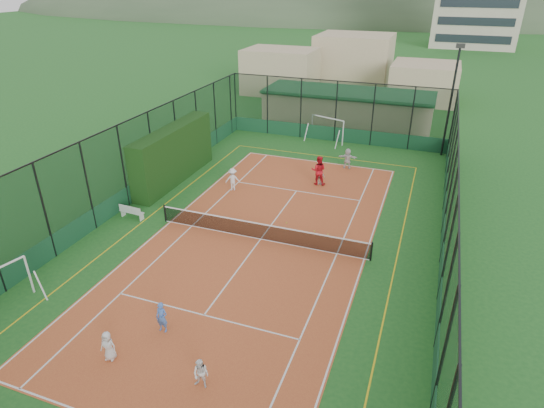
{
  "coord_description": "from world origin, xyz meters",
  "views": [
    {
      "loc": [
        7.65,
        -19.16,
        12.53
      ],
      "look_at": [
        -0.05,
        1.88,
        1.2
      ],
      "focal_mm": 30.0,
      "sensor_mm": 36.0,
      "label": 1
    }
  ],
  "objects_px": {
    "white_bench": "(132,211)",
    "child_far_left": "(233,179)",
    "futsal_goal_far": "(327,130)",
    "coach": "(319,170)",
    "child_near_right": "(201,374)",
    "child_far_back": "(348,158)",
    "child_far_right": "(320,176)",
    "clubhouse": "(347,108)",
    "floodlight_ne": "(450,102)",
    "child_near_mid": "(162,317)",
    "child_near_left": "(108,346)"
  },
  "relations": [
    {
      "from": "child_near_right",
      "to": "coach",
      "type": "bearing_deg",
      "value": 91.94
    },
    {
      "from": "floodlight_ne",
      "to": "white_bench",
      "type": "bearing_deg",
      "value": -134.13
    },
    {
      "from": "child_near_right",
      "to": "child_far_right",
      "type": "bearing_deg",
      "value": 91.5
    },
    {
      "from": "futsal_goal_far",
      "to": "child_near_mid",
      "type": "distance_m",
      "value": 24.38
    },
    {
      "from": "floodlight_ne",
      "to": "child_far_back",
      "type": "height_order",
      "value": "floodlight_ne"
    },
    {
      "from": "white_bench",
      "to": "clubhouse",
      "type": "bearing_deg",
      "value": 74.31
    },
    {
      "from": "child_near_right",
      "to": "child_far_right",
      "type": "distance_m",
      "value": 17.58
    },
    {
      "from": "child_far_back",
      "to": "coach",
      "type": "distance_m",
      "value": 3.71
    },
    {
      "from": "clubhouse",
      "to": "coach",
      "type": "distance_m",
      "value": 14.13
    },
    {
      "from": "child_near_right",
      "to": "child_near_mid",
      "type": "bearing_deg",
      "value": 144.82
    },
    {
      "from": "futsal_goal_far",
      "to": "child_far_back",
      "type": "relative_size",
      "value": 2.13
    },
    {
      "from": "floodlight_ne",
      "to": "coach",
      "type": "height_order",
      "value": "floodlight_ne"
    },
    {
      "from": "clubhouse",
      "to": "floodlight_ne",
      "type": "bearing_deg",
      "value": -32.12
    },
    {
      "from": "child_far_left",
      "to": "clubhouse",
      "type": "bearing_deg",
      "value": -123.3
    },
    {
      "from": "floodlight_ne",
      "to": "white_bench",
      "type": "height_order",
      "value": "floodlight_ne"
    },
    {
      "from": "child_near_left",
      "to": "child_far_left",
      "type": "xyz_separation_m",
      "value": [
        -1.85,
        14.84,
        0.14
      ]
    },
    {
      "from": "clubhouse",
      "to": "child_far_right",
      "type": "distance_m",
      "value": 14.16
    },
    {
      "from": "child_near_right",
      "to": "child_far_back",
      "type": "relative_size",
      "value": 0.79
    },
    {
      "from": "futsal_goal_far",
      "to": "coach",
      "type": "xyz_separation_m",
      "value": [
        1.58,
        -8.7,
        -0.02
      ]
    },
    {
      "from": "child_near_mid",
      "to": "child_far_left",
      "type": "distance_m",
      "value": 13.23
    },
    {
      "from": "child_near_left",
      "to": "child_far_right",
      "type": "xyz_separation_m",
      "value": [
        3.25,
        17.59,
        -0.03
      ]
    },
    {
      "from": "futsal_goal_far",
      "to": "clubhouse",
      "type": "bearing_deg",
      "value": 103.53
    },
    {
      "from": "child_near_left",
      "to": "child_far_right",
      "type": "distance_m",
      "value": 17.89
    },
    {
      "from": "white_bench",
      "to": "child_far_right",
      "type": "distance_m",
      "value": 12.16
    },
    {
      "from": "coach",
      "to": "floodlight_ne",
      "type": "bearing_deg",
      "value": -140.89
    },
    {
      "from": "child_far_right",
      "to": "coach",
      "type": "relative_size",
      "value": 0.58
    },
    {
      "from": "clubhouse",
      "to": "child_near_mid",
      "type": "relative_size",
      "value": 11.57
    },
    {
      "from": "clubhouse",
      "to": "child_near_right",
      "type": "bearing_deg",
      "value": -87.04
    },
    {
      "from": "white_bench",
      "to": "child_far_left",
      "type": "distance_m",
      "value": 6.7
    },
    {
      "from": "futsal_goal_far",
      "to": "child_near_left",
      "type": "bearing_deg",
      "value": -73.88
    },
    {
      "from": "child_near_left",
      "to": "child_near_mid",
      "type": "height_order",
      "value": "child_near_mid"
    },
    {
      "from": "child_near_right",
      "to": "child_far_left",
      "type": "height_order",
      "value": "child_far_left"
    },
    {
      "from": "floodlight_ne",
      "to": "coach",
      "type": "bearing_deg",
      "value": -131.14
    },
    {
      "from": "child_near_mid",
      "to": "futsal_goal_far",
      "type": "bearing_deg",
      "value": 87.25
    },
    {
      "from": "child_far_left",
      "to": "coach",
      "type": "distance_m",
      "value": 5.68
    },
    {
      "from": "clubhouse",
      "to": "white_bench",
      "type": "xyz_separation_m",
      "value": [
        -7.8,
        -22.3,
        -1.15
      ]
    },
    {
      "from": "futsal_goal_far",
      "to": "coach",
      "type": "bearing_deg",
      "value": -60.26
    },
    {
      "from": "child_near_right",
      "to": "child_far_back",
      "type": "height_order",
      "value": "child_far_back"
    },
    {
      "from": "clubhouse",
      "to": "coach",
      "type": "height_order",
      "value": "clubhouse"
    },
    {
      "from": "child_near_right",
      "to": "clubhouse",
      "type": "bearing_deg",
      "value": 92.88
    },
    {
      "from": "clubhouse",
      "to": "coach",
      "type": "relative_size",
      "value": 7.64
    },
    {
      "from": "child_near_mid",
      "to": "child_near_right",
      "type": "distance_m",
      "value": 3.31
    },
    {
      "from": "child_near_right",
      "to": "child_far_back",
      "type": "distance_m",
      "value": 21.07
    },
    {
      "from": "clubhouse",
      "to": "child_far_right",
      "type": "bearing_deg",
      "value": -85.32
    },
    {
      "from": "white_bench",
      "to": "child_far_left",
      "type": "xyz_separation_m",
      "value": [
        3.85,
        5.47,
        0.33
      ]
    },
    {
      "from": "clubhouse",
      "to": "child_near_left",
      "type": "relative_size",
      "value": 12.62
    },
    {
      "from": "white_bench",
      "to": "child_near_mid",
      "type": "xyz_separation_m",
      "value": [
        6.73,
        -7.44,
        0.25
      ]
    },
    {
      "from": "child_near_mid",
      "to": "coach",
      "type": "bearing_deg",
      "value": 80.86
    },
    {
      "from": "white_bench",
      "to": "child_far_left",
      "type": "relative_size",
      "value": 1.01
    },
    {
      "from": "clubhouse",
      "to": "child_near_right",
      "type": "distance_m",
      "value": 31.71
    }
  ]
}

